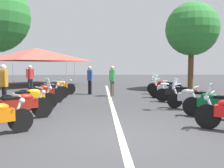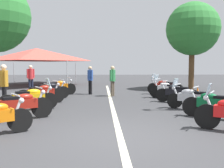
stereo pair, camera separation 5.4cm
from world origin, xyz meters
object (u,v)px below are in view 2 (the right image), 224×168
Objects in this scene: motorcycle_right_row_5 at (165,87)px; bystander_1 at (31,77)px; motorcycle_right_row_4 at (168,90)px; traffic_cone_2 at (198,93)px; motorcycle_left_row_2 at (30,98)px; motorcycle_right_row_3 at (177,93)px; motorcycle_left_row_1 at (19,105)px; motorcycle_left_row_4 at (49,90)px; event_tent at (37,55)px; motorcycle_left_row_5 at (58,87)px; motorcycle_right_row_2 at (192,98)px; bystander_2 at (113,78)px; motorcycle_left_row_3 at (41,93)px; roadside_tree_1 at (193,29)px; roadside_tree_0 at (192,33)px; bystander_0 at (90,78)px; motorcycle_right_row_1 at (214,104)px; bystander_3 at (4,82)px.

bystander_1 is at bearing 24.91° from motorcycle_right_row_5.
traffic_cone_2 is (0.11, -1.59, -0.18)m from motorcycle_right_row_4.
motorcycle_right_row_3 is (1.66, -6.15, -0.01)m from motorcycle_left_row_2.
motorcycle_left_row_1 is 1.00× the size of motorcycle_right_row_5.
event_tent is (9.38, 3.00, 2.19)m from motorcycle_left_row_4.
motorcycle_right_row_2 is at bearing -65.85° from motorcycle_left_row_5.
motorcycle_left_row_4 is 1.16× the size of bystander_2.
motorcycle_left_row_3 is 11.63m from roadside_tree_1.
roadside_tree_0 reaches higher than motorcycle_right_row_5.
roadside_tree_0 is at bearing -2.36° from motorcycle_left_row_5.
motorcycle_right_row_5 is 3.12m from bystander_2.
traffic_cone_2 is at bearing 13.19° from bystander_2.
motorcycle_left_row_5 is (1.68, -0.14, 0.01)m from motorcycle_left_row_4.
bystander_2 is (1.19, 2.78, 0.51)m from motorcycle_right_row_4.
bystander_0 reaches higher than traffic_cone_2.
motorcycle_right_row_4 is 7.52m from roadside_tree_0.
bystander_1 is (3.17, 9.43, 0.72)m from traffic_cone_2.
event_tent is (10.98, 3.00, 2.18)m from motorcycle_left_row_3.
motorcycle_left_row_2 is at bearing -124.39° from motorcycle_left_row_3.
motorcycle_left_row_3 is 12.31m from roadside_tree_0.
motorcycle_left_row_5 is at bearing -157.78° from event_tent.
bystander_2 is at bearing 25.66° from motorcycle_left_row_2.
motorcycle_right_row_4 is at bearing -30.73° from motorcycle_left_row_4.
roadside_tree_1 is (4.70, -1.39, 3.94)m from traffic_cone_2.
motorcycle_left_row_3 is 4.19m from bystander_0.
motorcycle_left_row_1 is 0.33× the size of roadside_tree_0.
motorcycle_left_row_3 reaches higher than traffic_cone_2.
motorcycle_right_row_5 is 4.38m from bystander_0.
roadside_tree_1 reaches higher than bystander_2.
motorcycle_left_row_4 is (3.21, -0.06, -0.02)m from motorcycle_left_row_2.
motorcycle_right_row_4 is (1.44, 0.05, 0.02)m from motorcycle_right_row_3.
roadside_tree_0 is at bearing -70.02° from motorcycle_right_row_2.
bystander_2 is (2.68, -3.26, 0.51)m from motorcycle_left_row_3.
motorcycle_left_row_4 is at bearing -2.58° from motorcycle_right_row_1.
motorcycle_left_row_1 is at bearing -31.58° from bystander_1.
roadside_tree_1 is (8.06, -2.92, 3.78)m from motorcycle_right_row_2.
roadside_tree_0 is (10.53, -9.17, 3.65)m from motorcycle_left_row_1.
motorcycle_right_row_1 is at bearing 0.08° from bystander_1.
bystander_3 is at bearing 126.41° from motorcycle_left_row_2.
traffic_cone_2 is (4.91, -7.51, -0.18)m from motorcycle_left_row_1.
motorcycle_right_row_5 is 8.28m from bystander_1.
motorcycle_right_row_3 is 3.12m from motorcycle_right_row_5.
motorcycle_left_row_5 is 6.16m from motorcycle_right_row_5.
bystander_1 is (8.06, 8.06, 0.55)m from motorcycle_right_row_1.
motorcycle_left_row_4 is 1.11× the size of motorcycle_right_row_1.
motorcycle_right_row_4 is at bearing 166.93° from bystander_3.
bystander_3 is at bearing 65.23° from motorcycle_right_row_5.
motorcycle_right_row_4 is at bearing 125.52° from bystander_0.
motorcycle_right_row_4 is at bearing -42.54° from motorcycle_left_row_5.
motorcycle_right_row_2 is at bearing 100.86° from bystander_0.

